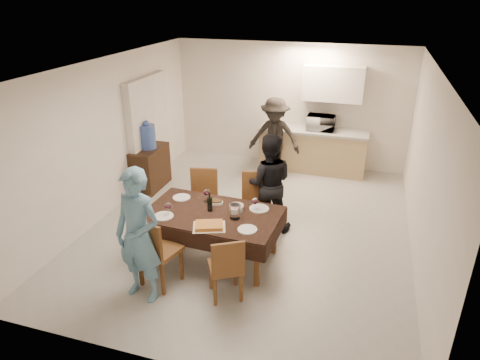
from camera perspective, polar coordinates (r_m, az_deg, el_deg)
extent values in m
cube|color=#ADACA8|center=(7.14, 1.45, -6.07)|extent=(5.00, 6.00, 0.02)
cube|color=white|center=(6.24, 1.71, 14.99)|extent=(5.00, 6.00, 0.02)
cube|color=white|center=(9.37, 6.60, 9.89)|extent=(5.00, 0.02, 2.60)
cube|color=white|center=(4.08, -10.10, -10.62)|extent=(5.00, 0.02, 2.60)
cube|color=white|center=(7.59, -17.00, 5.53)|extent=(0.02, 6.00, 2.60)
cube|color=white|center=(6.43, 23.57, 1.13)|extent=(0.02, 6.00, 2.60)
cube|color=silver|center=(8.60, -12.03, 6.46)|extent=(0.15, 1.40, 2.10)
cube|color=tan|center=(9.24, 9.62, 3.84)|extent=(2.20, 0.60, 0.86)
cube|color=#A4A4A0|center=(9.09, 9.82, 6.53)|extent=(2.24, 0.64, 0.05)
cube|color=white|center=(8.96, 12.33, 12.45)|extent=(1.20, 0.34, 0.70)
cube|color=black|center=(6.01, -3.73, -4.56)|extent=(1.93, 1.18, 0.04)
cube|color=brown|center=(6.20, -3.64, -7.52)|extent=(0.07, 0.07, 0.69)
cube|color=brown|center=(5.71, -10.64, -9.24)|extent=(0.56, 0.56, 0.06)
cube|color=brown|center=(5.41, -11.87, -7.95)|extent=(0.46, 0.16, 0.50)
cube|color=brown|center=(5.43, -1.94, -11.47)|extent=(0.55, 0.55, 0.05)
cube|color=brown|center=(5.15, -2.65, -10.43)|extent=(0.37, 0.24, 0.44)
cube|color=brown|center=(6.89, -5.00, -2.90)|extent=(0.52, 0.52, 0.05)
cube|color=brown|center=(6.61, -5.72, -1.63)|extent=(0.44, 0.13, 0.47)
cube|color=brown|center=(6.62, 2.26, -3.74)|extent=(0.58, 0.58, 0.06)
cube|color=brown|center=(6.31, 1.81, -2.39)|extent=(0.46, 0.18, 0.50)
cube|color=black|center=(8.48, -11.87, 1.60)|extent=(0.44, 0.88, 0.82)
cylinder|color=#466ACA|center=(8.26, -12.25, 5.67)|extent=(0.30, 0.30, 0.46)
cylinder|color=white|center=(5.81, -0.69, -4.21)|extent=(0.14, 0.14, 0.21)
cube|color=#CB7C3B|center=(5.65, -4.14, -6.07)|extent=(0.50, 0.44, 0.05)
cylinder|color=silver|center=(6.04, -0.48, -3.69)|extent=(0.20, 0.20, 0.08)
cylinder|color=silver|center=(6.24, -3.27, -3.00)|extent=(0.20, 0.20, 0.04)
cylinder|color=silver|center=(5.98, -10.16, -4.77)|extent=(0.27, 0.27, 0.02)
cylinder|color=silver|center=(5.58, 0.99, -6.62)|extent=(0.26, 0.26, 0.01)
cylinder|color=silver|center=(6.45, -7.80, -2.33)|extent=(0.26, 0.26, 0.02)
cylinder|color=silver|center=(6.09, 2.57, -3.83)|extent=(0.28, 0.28, 0.02)
imported|color=white|center=(9.03, 10.73, 7.52)|extent=(0.56, 0.38, 0.31)
imported|color=#5C8EAD|center=(5.33, -13.38, -7.31)|extent=(0.69, 0.51, 1.74)
imported|color=black|center=(6.72, 3.79, -0.39)|extent=(0.90, 0.76, 1.61)
imported|color=black|center=(8.81, 4.62, 5.74)|extent=(1.05, 0.60, 1.63)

